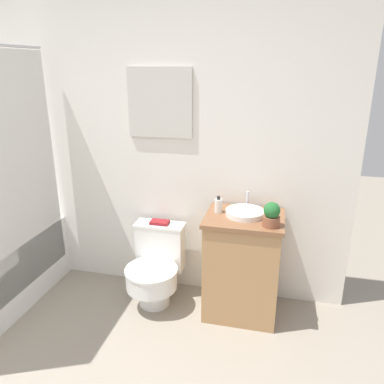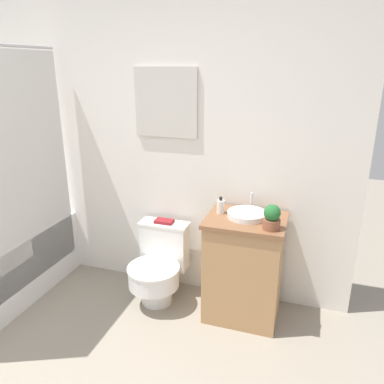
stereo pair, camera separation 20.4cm
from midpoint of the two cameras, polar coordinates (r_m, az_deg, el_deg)
The scene contains 7 objects.
wall_back at distance 3.10m, azimuth -6.05°, elevation 7.77°, with size 3.48×0.07×2.50m.
toilet at distance 3.09m, azimuth -3.18°, elevation -11.22°, with size 0.41×0.53×0.62m.
vanity at distance 2.90m, azimuth 9.95°, elevation -11.28°, with size 0.57×0.47×0.80m.
sink at distance 2.74m, azimuth 10.52°, elevation -3.39°, with size 0.28×0.32×0.13m.
soap_bottle at distance 2.77m, azimuth 6.49°, elevation -2.22°, with size 0.06×0.06×0.13m.
potted_plant at distance 2.55m, azimuth 14.33°, elevation -3.81°, with size 0.12×0.12×0.17m.
book_on_tank at distance 3.05m, azimuth -2.37°, elevation -4.51°, with size 0.15×0.09×0.02m.
Camera 2 is at (1.36, -0.74, 1.84)m, focal length 35.00 mm.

